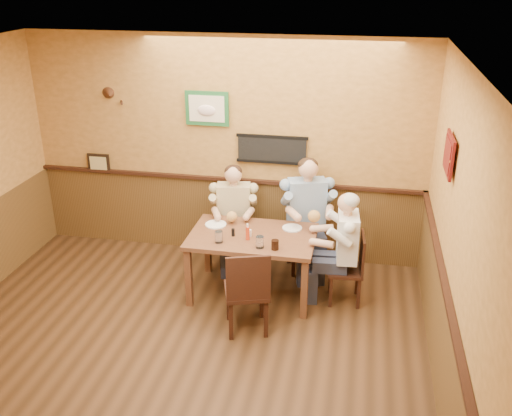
{
  "coord_description": "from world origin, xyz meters",
  "views": [
    {
      "loc": [
        1.69,
        -4.11,
        3.54
      ],
      "look_at": [
        0.6,
        1.45,
        1.1
      ],
      "focal_mm": 40.0,
      "sensor_mm": 36.0,
      "label": 1
    }
  ],
  "objects_px": {
    "chair_back_right": "(305,236)",
    "chair_near_side": "(247,289)",
    "salt_shaker": "(250,233)",
    "hot_sauce_bottle": "(248,233)",
    "dining_table": "(252,242)",
    "water_glass_left": "(219,237)",
    "chair_back_left": "(234,234)",
    "chair_right_end": "(345,268)",
    "pepper_shaker": "(233,232)",
    "diner_blue_polo": "(306,221)",
    "diner_tan_shirt": "(234,221)",
    "water_glass_mid": "(260,242)",
    "cola_tumbler": "(275,245)",
    "diner_white_elder": "(346,254)"
  },
  "relations": [
    {
      "from": "hot_sauce_bottle",
      "to": "dining_table",
      "type": "bearing_deg",
      "value": 77.95
    },
    {
      "from": "diner_blue_polo",
      "to": "water_glass_mid",
      "type": "height_order",
      "value": "diner_blue_polo"
    },
    {
      "from": "diner_tan_shirt",
      "to": "chair_back_left",
      "type": "bearing_deg",
      "value": 170.36
    },
    {
      "from": "chair_near_side",
      "to": "cola_tumbler",
      "type": "bearing_deg",
      "value": -137.19
    },
    {
      "from": "pepper_shaker",
      "to": "diner_white_elder",
      "type": "bearing_deg",
      "value": 5.15
    },
    {
      "from": "chair_back_right",
      "to": "cola_tumbler",
      "type": "distance_m",
      "value": 1.06
    },
    {
      "from": "diner_blue_polo",
      "to": "water_glass_mid",
      "type": "distance_m",
      "value": 1.06
    },
    {
      "from": "chair_back_right",
      "to": "salt_shaker",
      "type": "relative_size",
      "value": 11.22
    },
    {
      "from": "diner_white_elder",
      "to": "dining_table",
      "type": "bearing_deg",
      "value": -92.74
    },
    {
      "from": "chair_back_left",
      "to": "chair_right_end",
      "type": "xyz_separation_m",
      "value": [
        1.41,
        -0.61,
        -0.01
      ]
    },
    {
      "from": "chair_back_left",
      "to": "chair_near_side",
      "type": "height_order",
      "value": "chair_near_side"
    },
    {
      "from": "chair_right_end",
      "to": "chair_back_right",
      "type": "bearing_deg",
      "value": -145.92
    },
    {
      "from": "water_glass_left",
      "to": "salt_shaker",
      "type": "height_order",
      "value": "water_glass_left"
    },
    {
      "from": "diner_white_elder",
      "to": "water_glass_mid",
      "type": "distance_m",
      "value": 0.99
    },
    {
      "from": "chair_back_left",
      "to": "salt_shaker",
      "type": "xyz_separation_m",
      "value": [
        0.35,
        -0.7,
        0.37
      ]
    },
    {
      "from": "cola_tumbler",
      "to": "salt_shaker",
      "type": "xyz_separation_m",
      "value": [
        -0.32,
        0.25,
        -0.01
      ]
    },
    {
      "from": "chair_back_right",
      "to": "chair_near_side",
      "type": "bearing_deg",
      "value": -125.14
    },
    {
      "from": "diner_tan_shirt",
      "to": "hot_sauce_bottle",
      "type": "relative_size",
      "value": 6.97
    },
    {
      "from": "chair_near_side",
      "to": "water_glass_mid",
      "type": "height_order",
      "value": "chair_near_side"
    },
    {
      "from": "diner_blue_polo",
      "to": "diner_white_elder",
      "type": "distance_m",
      "value": 0.83
    },
    {
      "from": "dining_table",
      "to": "pepper_shaker",
      "type": "bearing_deg",
      "value": -160.76
    },
    {
      "from": "water_glass_left",
      "to": "chair_near_side",
      "type": "bearing_deg",
      "value": -47.87
    },
    {
      "from": "chair_near_side",
      "to": "salt_shaker",
      "type": "xyz_separation_m",
      "value": [
        -0.1,
        0.65,
        0.31
      ]
    },
    {
      "from": "chair_right_end",
      "to": "water_glass_mid",
      "type": "relative_size",
      "value": 6.31
    },
    {
      "from": "dining_table",
      "to": "pepper_shaker",
      "type": "height_order",
      "value": "pepper_shaker"
    },
    {
      "from": "chair_back_right",
      "to": "chair_right_end",
      "type": "height_order",
      "value": "chair_back_right"
    },
    {
      "from": "chair_right_end",
      "to": "water_glass_mid",
      "type": "bearing_deg",
      "value": -74.87
    },
    {
      "from": "diner_tan_shirt",
      "to": "cola_tumbler",
      "type": "xyz_separation_m",
      "value": [
        0.67,
        -0.95,
        0.21
      ]
    },
    {
      "from": "hot_sauce_bottle",
      "to": "water_glass_left",
      "type": "bearing_deg",
      "value": -156.75
    },
    {
      "from": "chair_right_end",
      "to": "pepper_shaker",
      "type": "bearing_deg",
      "value": -89.85
    },
    {
      "from": "cola_tumbler",
      "to": "pepper_shaker",
      "type": "xyz_separation_m",
      "value": [
        -0.51,
        0.23,
        -0.01
      ]
    },
    {
      "from": "hot_sauce_bottle",
      "to": "water_glass_mid",
      "type": "bearing_deg",
      "value": -44.13
    },
    {
      "from": "chair_near_side",
      "to": "cola_tumbler",
      "type": "height_order",
      "value": "chair_near_side"
    },
    {
      "from": "diner_tan_shirt",
      "to": "water_glass_left",
      "type": "distance_m",
      "value": 0.94
    },
    {
      "from": "chair_back_left",
      "to": "diner_white_elder",
      "type": "height_order",
      "value": "diner_white_elder"
    },
    {
      "from": "chair_back_right",
      "to": "diner_tan_shirt",
      "type": "bearing_deg",
      "value": 164.84
    },
    {
      "from": "dining_table",
      "to": "water_glass_mid",
      "type": "relative_size",
      "value": 10.76
    },
    {
      "from": "chair_right_end",
      "to": "diner_tan_shirt",
      "type": "bearing_deg",
      "value": -118.43
    },
    {
      "from": "dining_table",
      "to": "water_glass_mid",
      "type": "distance_m",
      "value": 0.36
    },
    {
      "from": "diner_blue_polo",
      "to": "pepper_shaker",
      "type": "relative_size",
      "value": 14.84
    },
    {
      "from": "chair_near_side",
      "to": "water_glass_left",
      "type": "bearing_deg",
      "value": -65.5
    },
    {
      "from": "chair_back_left",
      "to": "hot_sauce_bottle",
      "type": "xyz_separation_m",
      "value": [
        0.34,
        -0.78,
        0.42
      ]
    },
    {
      "from": "chair_back_right",
      "to": "water_glass_mid",
      "type": "distance_m",
      "value": 1.11
    },
    {
      "from": "diner_blue_polo",
      "to": "water_glass_left",
      "type": "bearing_deg",
      "value": -149.15
    },
    {
      "from": "diner_blue_polo",
      "to": "pepper_shaker",
      "type": "height_order",
      "value": "diner_blue_polo"
    },
    {
      "from": "chair_back_left",
      "to": "chair_right_end",
      "type": "relative_size",
      "value": 1.01
    },
    {
      "from": "dining_table",
      "to": "chair_near_side",
      "type": "distance_m",
      "value": 0.72
    },
    {
      "from": "diner_tan_shirt",
      "to": "diner_white_elder",
      "type": "xyz_separation_m",
      "value": [
        1.41,
        -0.61,
        -0.01
      ]
    },
    {
      "from": "chair_back_right",
      "to": "hot_sauce_bottle",
      "type": "height_order",
      "value": "hot_sauce_bottle"
    },
    {
      "from": "hot_sauce_bottle",
      "to": "pepper_shaker",
      "type": "distance_m",
      "value": 0.19
    }
  ]
}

